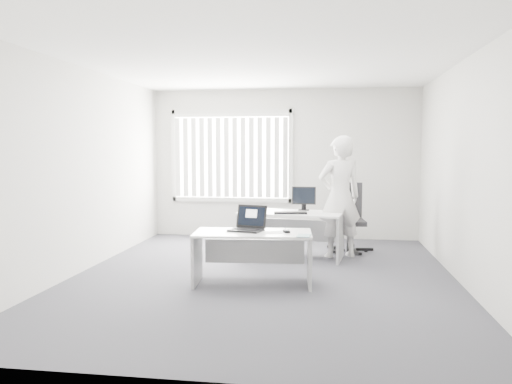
# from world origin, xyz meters

# --- Properties ---
(ground) EXTENTS (6.00, 6.00, 0.00)m
(ground) POSITION_xyz_m (0.00, 0.00, 0.00)
(ground) COLOR #414248
(ground) RESTS_ON ground
(wall_back) EXTENTS (5.00, 0.02, 2.80)m
(wall_back) POSITION_xyz_m (0.00, 3.00, 1.40)
(wall_back) COLOR beige
(wall_back) RESTS_ON ground
(wall_front) EXTENTS (5.00, 0.02, 2.80)m
(wall_front) POSITION_xyz_m (0.00, -3.00, 1.40)
(wall_front) COLOR beige
(wall_front) RESTS_ON ground
(wall_left) EXTENTS (0.02, 6.00, 2.80)m
(wall_left) POSITION_xyz_m (-2.50, 0.00, 1.40)
(wall_left) COLOR beige
(wall_left) RESTS_ON ground
(wall_right) EXTENTS (0.02, 6.00, 2.80)m
(wall_right) POSITION_xyz_m (2.50, 0.00, 1.40)
(wall_right) COLOR beige
(wall_right) RESTS_ON ground
(ceiling) EXTENTS (5.00, 6.00, 0.02)m
(ceiling) POSITION_xyz_m (0.00, 0.00, 2.80)
(ceiling) COLOR white
(ceiling) RESTS_ON wall_back
(window) EXTENTS (2.32, 0.06, 1.76)m
(window) POSITION_xyz_m (-1.00, 2.96, 1.55)
(window) COLOR silver
(window) RESTS_ON wall_back
(blinds) EXTENTS (2.20, 0.10, 1.50)m
(blinds) POSITION_xyz_m (-1.00, 2.90, 1.52)
(blinds) COLOR silver
(blinds) RESTS_ON wall_back
(desk_near) EXTENTS (1.50, 0.79, 0.66)m
(desk_near) POSITION_xyz_m (-0.08, -0.35, 0.48)
(desk_near) COLOR white
(desk_near) RESTS_ON ground
(desk_far) EXTENTS (1.65, 0.94, 0.71)m
(desk_far) POSITION_xyz_m (0.27, 1.25, 0.51)
(desk_far) COLOR white
(desk_far) RESTS_ON ground
(office_chair) EXTENTS (0.71, 0.71, 1.13)m
(office_chair) POSITION_xyz_m (1.18, 1.86, 0.35)
(office_chair) COLOR black
(office_chair) RESTS_ON ground
(person) EXTENTS (0.81, 0.67, 1.89)m
(person) POSITION_xyz_m (1.02, 1.40, 0.95)
(person) COLOR silver
(person) RESTS_ON ground
(laptop) EXTENTS (0.48, 0.45, 0.31)m
(laptop) POSITION_xyz_m (-0.17, -0.30, 0.82)
(laptop) COLOR black
(laptop) RESTS_ON desk_near
(paper_sheet) EXTENTS (0.36, 0.30, 0.00)m
(paper_sheet) POSITION_xyz_m (0.22, -0.37, 0.66)
(paper_sheet) COLOR white
(paper_sheet) RESTS_ON desk_near
(mouse) EXTENTS (0.10, 0.12, 0.04)m
(mouse) POSITION_xyz_m (0.34, -0.35, 0.68)
(mouse) COLOR #B8B9BB
(mouse) RESTS_ON paper_sheet
(booklet) EXTENTS (0.17, 0.22, 0.01)m
(booklet) POSITION_xyz_m (0.56, -0.56, 0.66)
(booklet) COLOR white
(booklet) RESTS_ON desk_near
(keyboard) EXTENTS (0.51, 0.21, 0.02)m
(keyboard) POSITION_xyz_m (0.28, 1.04, 0.73)
(keyboard) COLOR black
(keyboard) RESTS_ON desk_far
(monitor) EXTENTS (0.38, 0.12, 0.38)m
(monitor) POSITION_xyz_m (0.46, 1.48, 0.90)
(monitor) COLOR black
(monitor) RESTS_ON desk_far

